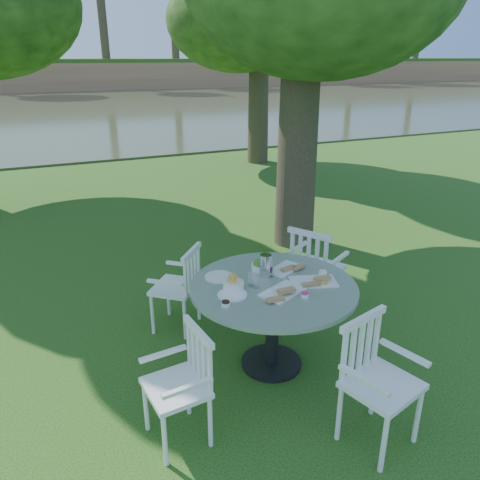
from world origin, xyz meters
name	(u,v)px	position (x,y,z in m)	size (l,w,h in m)	color
ground	(247,318)	(0.00, 0.00, 0.00)	(140.00, 140.00, 0.00)	#163D0C
table	(273,300)	(-0.16, -0.85, 0.68)	(1.46, 1.46, 0.83)	black
chair_ne	(313,265)	(0.69, -0.19, 0.59)	(0.66, 0.67, 1.00)	white
chair_nw	(183,282)	(-0.69, 0.10, 0.53)	(0.62, 0.62, 0.90)	white
chair_sw	(187,377)	(-1.13, -1.35, 0.52)	(0.46, 0.49, 0.89)	white
chair_se	(372,371)	(0.09, -1.90, 0.57)	(0.59, 0.57, 0.97)	white
tableware	(264,277)	(-0.20, -0.75, 0.87)	(1.13, 0.80, 0.21)	white
river	(61,111)	(0.00, 23.00, 0.00)	(100.00, 28.00, 0.12)	#353C23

